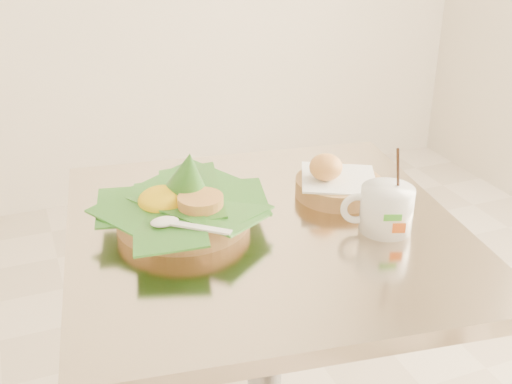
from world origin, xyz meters
name	(u,v)px	position (x,y,z in m)	size (l,w,h in m)	color
cafe_table	(265,325)	(0.10, 0.02, 0.53)	(0.79, 0.79, 0.75)	gray
rice_basket	(183,203)	(-0.04, 0.09, 0.79)	(0.30, 0.31, 0.15)	tan
bread_basket	(336,183)	(0.28, 0.09, 0.78)	(0.19, 0.19, 0.09)	tan
coffee_mug	(385,208)	(0.29, -0.07, 0.79)	(0.13, 0.10, 0.16)	white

